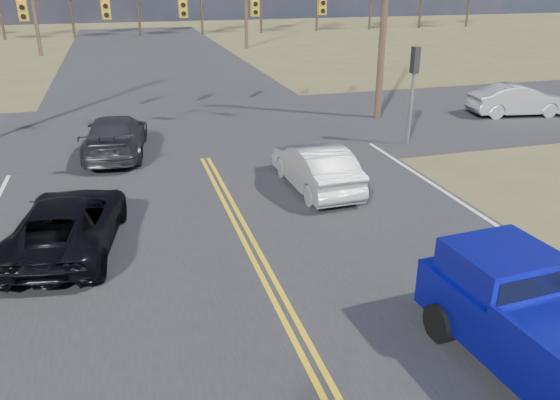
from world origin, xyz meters
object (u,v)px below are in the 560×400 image
object	(u,v)px
white_car_queue	(315,167)
dgrey_car_queue	(116,136)
pickup_truck	(544,334)
black_suv	(68,223)
cross_car_east_near	(517,100)

from	to	relation	value
white_car_queue	dgrey_car_queue	size ratio (longest dim) A/B	0.86
white_car_queue	dgrey_car_queue	bearing A→B (deg)	-43.94
pickup_truck	black_suv	world-z (taller)	pickup_truck
black_suv	white_car_queue	size ratio (longest dim) A/B	1.11
cross_car_east_near	dgrey_car_queue	bearing A→B (deg)	102.08
dgrey_car_queue	pickup_truck	bearing A→B (deg)	120.36
pickup_truck	white_car_queue	bearing A→B (deg)	89.64
pickup_truck	black_suv	bearing A→B (deg)	133.29
pickup_truck	white_car_queue	size ratio (longest dim) A/B	1.17
pickup_truck	white_car_queue	distance (m)	9.62
white_car_queue	cross_car_east_near	bearing A→B (deg)	-154.74
black_suv	cross_car_east_near	bearing A→B (deg)	-146.83
white_car_queue	pickup_truck	bearing A→B (deg)	91.54
dgrey_car_queue	white_car_queue	bearing A→B (deg)	144.46
pickup_truck	dgrey_car_queue	distance (m)	16.52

